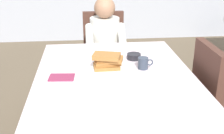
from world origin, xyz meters
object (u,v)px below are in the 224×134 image
object	(u,v)px
knife_right_of_plate	(135,69)
fork_left_of_plate	(82,71)
dining_table_main	(115,87)
spoon_near_edge	(116,86)
plate_breakfast	(108,69)
bowl_butter	(134,56)
cup_coffee	(143,63)
syrup_pitcher	(74,57)
diner_person	(105,42)
chair_right_side	(218,97)
chair_diner	(104,50)
breakfast_stack	(108,61)

from	to	relation	value
knife_right_of_plate	fork_left_of_plate	bearing A→B (deg)	85.93
dining_table_main	spoon_near_edge	distance (m)	0.20
plate_breakfast	bowl_butter	bearing A→B (deg)	41.85
cup_coffee	syrup_pitcher	bearing A→B (deg)	159.77
diner_person	chair_right_side	size ratio (longest dim) A/B	1.20
knife_right_of_plate	plate_breakfast	bearing A→B (deg)	79.92
chair_diner	knife_right_of_plate	distance (m)	1.11
diner_person	bowl_butter	bearing A→B (deg)	103.92
fork_left_of_plate	plate_breakfast	bearing A→B (deg)	-89.94
bowl_butter	chair_diner	bearing A→B (deg)	101.49
chair_right_side	spoon_near_edge	xyz separation A→B (m)	(-0.78, -0.18, 0.21)
breakfast_stack	fork_left_of_plate	size ratio (longest dim) A/B	1.30
fork_left_of_plate	chair_right_side	bearing A→B (deg)	-101.01
dining_table_main	knife_right_of_plate	xyz separation A→B (m)	(0.15, 0.09, 0.09)
dining_table_main	syrup_pitcher	size ratio (longest dim) A/B	19.05
breakfast_stack	spoon_near_edge	size ratio (longest dim) A/B	1.56
cup_coffee	fork_left_of_plate	xyz separation A→B (m)	(-0.44, -0.01, -0.04)
fork_left_of_plate	spoon_near_edge	bearing A→B (deg)	-147.04
chair_diner	chair_right_side	xyz separation A→B (m)	(0.76, -1.17, 0.00)
plate_breakfast	syrup_pitcher	world-z (taller)	syrup_pitcher
diner_person	syrup_pitcher	size ratio (longest dim) A/B	14.00
diner_person	breakfast_stack	size ratio (longest dim) A/B	4.78
plate_breakfast	fork_left_of_plate	distance (m)	0.19
dining_table_main	diner_person	world-z (taller)	diner_person
dining_table_main	fork_left_of_plate	xyz separation A→B (m)	(-0.23, 0.09, 0.09)
chair_diner	plate_breakfast	bearing A→B (deg)	87.64
knife_right_of_plate	chair_diner	bearing A→B (deg)	3.63
bowl_butter	spoon_near_edge	distance (m)	0.52
breakfast_stack	bowl_butter	distance (m)	0.30
fork_left_of_plate	knife_right_of_plate	bearing A→B (deg)	-95.95
dining_table_main	cup_coffee	bearing A→B (deg)	25.21
dining_table_main	spoon_near_edge	xyz separation A→B (m)	(-0.01, -0.18, 0.09)
plate_breakfast	breakfast_stack	world-z (taller)	breakfast_stack
breakfast_stack	syrup_pitcher	xyz separation A→B (m)	(-0.25, 0.18, -0.03)
diner_person	cup_coffee	world-z (taller)	diner_person
breakfast_stack	chair_right_side	bearing A→B (deg)	-7.44
breakfast_stack	diner_person	bearing A→B (deg)	86.85
diner_person	plate_breakfast	bearing A→B (deg)	87.23
knife_right_of_plate	cup_coffee	bearing A→B (deg)	-81.77
breakfast_stack	cup_coffee	distance (m)	0.26
plate_breakfast	knife_right_of_plate	world-z (taller)	plate_breakfast
breakfast_stack	fork_left_of_plate	world-z (taller)	breakfast_stack
diner_person	cup_coffee	bearing A→B (deg)	103.04
chair_diner	chair_right_side	bearing A→B (deg)	123.14
fork_left_of_plate	spoon_near_edge	size ratio (longest dim) A/B	1.20
breakfast_stack	plate_breakfast	bearing A→B (deg)	20.01
cup_coffee	bowl_butter	xyz separation A→B (m)	(-0.04, 0.20, -0.02)
dining_table_main	chair_right_side	xyz separation A→B (m)	(0.77, 0.00, -0.12)
chair_diner	fork_left_of_plate	distance (m)	1.13
cup_coffee	spoon_near_edge	distance (m)	0.36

